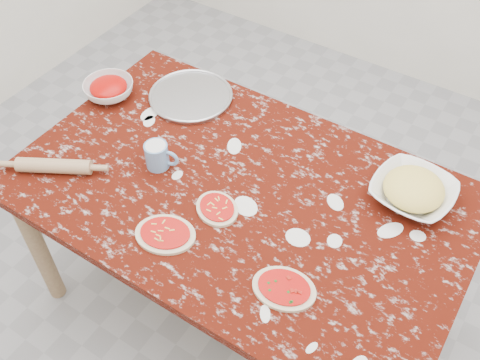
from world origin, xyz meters
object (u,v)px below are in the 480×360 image
Objects in this scene: pizza_tray at (191,96)px; sauce_bowl at (109,89)px; flour_mug at (158,155)px; rolling_pin at (54,166)px; cheese_bowl at (412,193)px; worktable at (240,205)px.

pizza_tray is 0.34m from sauce_bowl.
rolling_pin is at bearing -142.63° from flour_mug.
pizza_tray is 0.97m from cheese_bowl.
flour_mug reaches higher than cheese_bowl.
worktable is at bearing -35.29° from pizza_tray.
flour_mug reaches higher than pizza_tray.
cheese_bowl is at bearing 26.86° from rolling_pin.
worktable is 7.78× the size of sauce_bowl.
flour_mug is (0.13, -0.38, 0.04)m from pizza_tray.
worktable is 5.78× the size of cheese_bowl.
pizza_tray is at bearing 144.71° from worktable.
flour_mug is at bearing 37.37° from rolling_pin.
worktable is 0.35m from flour_mug.
flour_mug is (-0.31, -0.06, 0.13)m from worktable.
pizza_tray is 1.22× the size of cheese_bowl.
sauce_bowl is at bearing 154.09° from flour_mug.
pizza_tray is at bearing 109.57° from flour_mug.
flour_mug is 0.47× the size of rolling_pin.
worktable is 12.69× the size of flour_mug.
sauce_bowl is 0.45m from rolling_pin.
worktable is 5.92× the size of rolling_pin.
pizza_tray is 0.40m from flour_mug.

